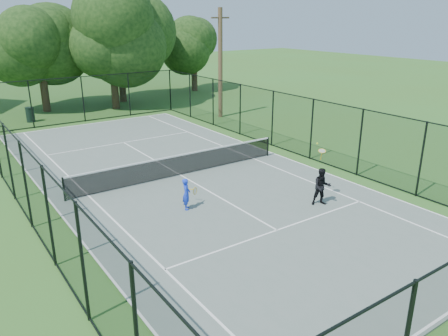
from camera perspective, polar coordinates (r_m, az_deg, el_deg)
ground at (r=19.35m, az=-5.68°, el=-1.10°), size 120.00×120.00×0.00m
tennis_court at (r=19.34m, az=-5.68°, el=-1.01°), size 11.00×24.00×0.06m
tennis_net at (r=19.15m, az=-5.74°, el=0.53°), size 10.08×0.08×0.95m
fence at (r=18.88m, az=-5.83°, el=3.18°), size 13.10×26.10×3.00m
tree_near_left at (r=34.71m, az=-23.12°, el=14.81°), size 6.13×6.13×8.00m
tree_near_mid at (r=34.20m, az=-14.59°, el=16.12°), size 6.45×6.45×8.44m
tree_near_right at (r=36.99m, az=-13.63°, el=16.59°), size 6.08×6.08×8.39m
tree_far_right at (r=41.85m, az=-3.97°, el=15.24°), size 4.68×4.68×6.19m
trash_bin_right at (r=31.99m, az=-23.99°, el=6.40°), size 0.58×0.58×0.99m
utility_pole at (r=30.32m, az=-0.48°, el=13.53°), size 1.40×0.30×7.25m
player_blue at (r=15.75m, az=-4.92°, el=-3.39°), size 0.82×0.51×1.17m
player_black at (r=16.42m, az=12.67°, el=-2.39°), size 0.86×1.11×2.18m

